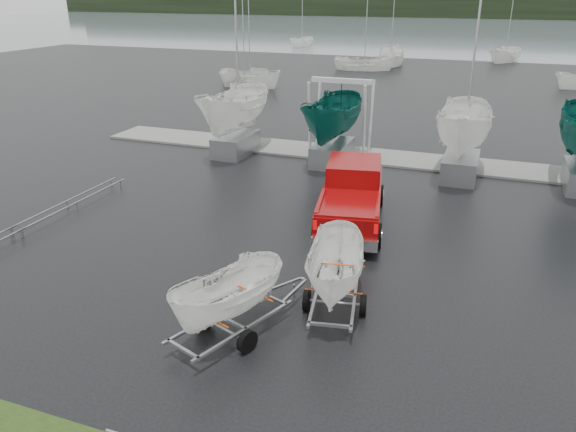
# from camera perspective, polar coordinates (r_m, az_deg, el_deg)

# --- Properties ---
(ground_plane) EXTENTS (120.00, 120.00, 0.00)m
(ground_plane) POSITION_cam_1_polar(r_m,az_deg,el_deg) (19.61, -2.58, -3.72)
(ground_plane) COLOR black
(ground_plane) RESTS_ON ground
(lake) EXTENTS (300.00, 300.00, 0.00)m
(lake) POSITION_cam_1_polar(r_m,az_deg,el_deg) (116.72, 17.78, 17.02)
(lake) COLOR slate
(lake) RESTS_ON ground
(dock) EXTENTS (30.00, 3.00, 0.12)m
(dock) POSITION_cam_1_polar(r_m,az_deg,el_deg) (31.21, 6.78, 6.22)
(dock) COLOR gray
(dock) RESTS_ON ground
(treeline) EXTENTS (300.00, 8.00, 6.00)m
(treeline) POSITION_cam_1_polar(r_m,az_deg,el_deg) (186.41, 19.44, 19.35)
(treeline) COLOR black
(treeline) RESTS_ON ground
(far_hill) EXTENTS (300.00, 6.00, 10.00)m
(far_hill) POSITION_cam_1_polar(r_m,az_deg,el_deg) (194.36, 19.62, 20.00)
(far_hill) COLOR #4C5651
(far_hill) RESTS_ON ground
(pickup_truck) EXTENTS (3.40, 6.87, 2.18)m
(pickup_truck) POSITION_cam_1_polar(r_m,az_deg,el_deg) (22.12, 6.53, 2.44)
(pickup_truck) COLOR maroon
(pickup_truck) RESTS_ON ground
(trailer_hitched) EXTENTS (1.89, 3.76, 4.68)m
(trailer_hitched) POSITION_cam_1_polar(r_m,az_deg,el_deg) (15.27, 5.10, -1.13)
(trailer_hitched) COLOR #919499
(trailer_hitched) RESTS_ON ground
(trailer_parked) EXTENTS (2.34, 3.79, 4.25)m
(trailer_parked) POSITION_cam_1_polar(r_m,az_deg,el_deg) (14.11, -6.16, -4.22)
(trailer_parked) COLOR #919499
(trailer_parked) RESTS_ON ground
(boat_hoist) EXTENTS (3.30, 2.18, 4.12)m
(boat_hoist) POSITION_cam_1_polar(r_m,az_deg,el_deg) (30.81, 5.40, 11.08)
(boat_hoist) COLOR silver
(boat_hoist) RESTS_ON ground
(keelboat_0) EXTENTS (2.54, 3.20, 10.71)m
(keelboat_0) POSITION_cam_1_polar(r_m,az_deg,el_deg) (30.58, -5.54, 13.60)
(keelboat_0) COLOR #919499
(keelboat_0) RESTS_ON ground
(keelboat_1) EXTENTS (2.42, 3.20, 7.54)m
(keelboat_1) POSITION_cam_1_polar(r_m,az_deg,el_deg) (28.86, 4.72, 12.71)
(keelboat_1) COLOR #919499
(keelboat_1) RESTS_ON ground
(keelboat_2) EXTENTS (2.51, 3.20, 10.68)m
(keelboat_2) POSITION_cam_1_polar(r_m,az_deg,el_deg) (27.61, 17.90, 11.63)
(keelboat_2) COLOR #919499
(keelboat_2) RESTS_ON ground
(mast_rack_0) EXTENTS (0.56, 6.50, 0.06)m
(mast_rack_0) POSITION_cam_1_polar(r_m,az_deg,el_deg) (24.88, -21.12, 1.37)
(mast_rack_0) COLOR #919499
(mast_rack_0) RESTS_ON ground
(moored_boat_0) EXTENTS (2.96, 2.99, 10.95)m
(moored_boat_0) POSITION_cam_1_polar(r_m,az_deg,el_deg) (54.99, -4.41, 13.20)
(moored_boat_0) COLOR white
(moored_boat_0) RESTS_ON ground
(moored_boat_1) EXTENTS (3.56, 3.63, 12.07)m
(moored_boat_1) POSITION_cam_1_polar(r_m,az_deg,el_deg) (70.61, 10.34, 14.92)
(moored_boat_1) COLOR white
(moored_boat_1) RESTS_ON ground
(moored_boat_4) EXTENTS (2.65, 2.71, 11.12)m
(moored_boat_4) POSITION_cam_1_polar(r_m,az_deg,el_deg) (91.28, 1.43, 16.84)
(moored_boat_4) COLOR white
(moored_boat_4) RESTS_ON ground
(moored_boat_5) EXTENTS (3.57, 3.61, 11.72)m
(moored_boat_5) POSITION_cam_1_polar(r_m,az_deg,el_deg) (77.03, 21.15, 14.42)
(moored_boat_5) COLOR white
(moored_boat_5) RESTS_ON ground
(moored_boat_6) EXTENTS (3.11, 3.05, 11.42)m
(moored_boat_6) POSITION_cam_1_polar(r_m,az_deg,el_deg) (65.08, 7.74, 14.47)
(moored_boat_6) COLOR white
(moored_boat_6) RESTS_ON ground
(moored_boat_7) EXTENTS (3.17, 3.12, 11.42)m
(moored_boat_7) POSITION_cam_1_polar(r_m,az_deg,el_deg) (53.72, -3.83, 13.00)
(moored_boat_7) COLOR white
(moored_boat_7) RESTS_ON ground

